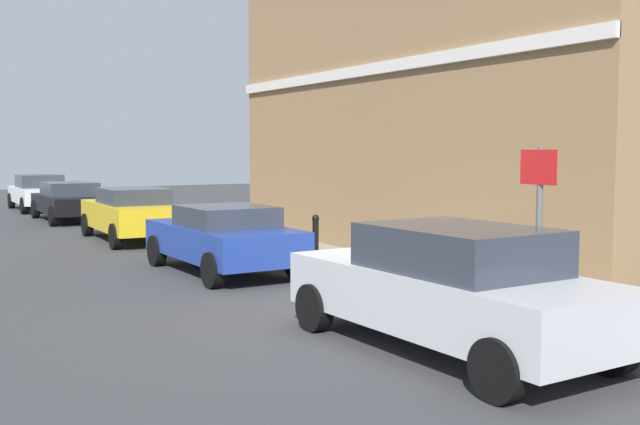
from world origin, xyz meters
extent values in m
plane|color=#38383A|center=(0.00, 0.00, 0.00)|extent=(80.00, 80.00, 0.00)
cube|color=gray|center=(2.02, 6.00, 0.07)|extent=(2.35, 30.00, 0.15)
cube|color=olive|center=(6.63, 4.22, 3.50)|extent=(6.86, 12.44, 7.01)
cube|color=silver|center=(3.16, 4.22, 4.14)|extent=(0.12, 12.44, 0.24)
cube|color=#B7B7BC|center=(-0.22, -2.32, 0.66)|extent=(1.89, 4.49, 0.68)
cube|color=#2D333D|center=(-0.21, -2.51, 1.25)|extent=(1.62, 2.22, 0.55)
cylinder|color=black|center=(-1.10, -0.67, 0.32)|extent=(0.24, 0.65, 0.64)
cylinder|color=black|center=(0.58, -0.63, 0.32)|extent=(0.24, 0.65, 0.64)
cylinder|color=black|center=(-1.01, -4.02, 0.32)|extent=(0.24, 0.65, 0.64)
cylinder|color=black|center=(0.66, -3.98, 0.32)|extent=(0.24, 0.65, 0.64)
cube|color=navy|center=(-0.24, 4.39, 0.63)|extent=(1.83, 4.08, 0.62)
cube|color=#2D333D|center=(-0.24, 4.20, 1.12)|extent=(1.59, 1.80, 0.41)
cylinder|color=black|center=(-1.10, 5.86, 0.32)|extent=(0.23, 0.64, 0.64)
cylinder|color=black|center=(0.59, 5.88, 0.32)|extent=(0.23, 0.64, 0.64)
cylinder|color=black|center=(-1.07, 2.90, 0.32)|extent=(0.23, 0.64, 0.64)
cylinder|color=black|center=(0.62, 2.91, 0.32)|extent=(0.23, 0.64, 0.64)
cube|color=gold|center=(-0.27, 10.49, 0.66)|extent=(1.86, 4.39, 0.69)
cube|color=#2D333D|center=(-0.27, 10.26, 1.20)|extent=(1.59, 2.01, 0.43)
cylinder|color=black|center=(-1.05, 12.14, 0.32)|extent=(0.24, 0.65, 0.64)
cylinder|color=black|center=(0.60, 12.09, 0.32)|extent=(0.24, 0.65, 0.64)
cylinder|color=black|center=(-1.13, 8.89, 0.32)|extent=(0.24, 0.65, 0.64)
cylinder|color=black|center=(0.51, 8.85, 0.32)|extent=(0.24, 0.65, 0.64)
cube|color=black|center=(-0.47, 17.04, 0.60)|extent=(1.84, 4.40, 0.55)
cube|color=#2D333D|center=(-0.47, 17.00, 1.09)|extent=(1.61, 2.11, 0.47)
cylinder|color=black|center=(-1.31, 18.69, 0.32)|extent=(0.23, 0.64, 0.64)
cylinder|color=black|center=(0.40, 18.68, 0.32)|extent=(0.23, 0.64, 0.64)
cylinder|color=black|center=(-1.33, 15.41, 0.32)|extent=(0.23, 0.64, 0.64)
cylinder|color=black|center=(0.37, 15.39, 0.32)|extent=(0.23, 0.64, 0.64)
cube|color=silver|center=(-0.49, 22.34, 0.62)|extent=(1.85, 4.40, 0.60)
cube|color=#2D333D|center=(-0.49, 22.36, 1.17)|extent=(1.61, 1.86, 0.53)
cylinder|color=black|center=(-1.34, 23.98, 0.32)|extent=(0.22, 0.64, 0.64)
cylinder|color=black|center=(0.38, 23.97, 0.32)|extent=(0.22, 0.64, 0.64)
cylinder|color=black|center=(-1.37, 20.70, 0.32)|extent=(0.22, 0.64, 0.64)
cylinder|color=black|center=(0.35, 20.69, 0.32)|extent=(0.22, 0.64, 0.64)
cube|color=#1E4C28|center=(1.74, -0.24, 0.72)|extent=(0.40, 0.55, 1.15)
cube|color=#333333|center=(1.74, -0.24, 0.19)|extent=(0.46, 0.61, 0.08)
cylinder|color=black|center=(1.84, 1.53, 0.62)|extent=(0.12, 0.12, 0.95)
sphere|color=black|center=(1.84, 1.53, 1.12)|extent=(0.14, 0.14, 0.14)
cylinder|color=black|center=(1.10, 3.06, 0.62)|extent=(0.12, 0.12, 0.95)
sphere|color=black|center=(1.10, 3.06, 1.12)|extent=(0.14, 0.14, 0.14)
cylinder|color=#59595B|center=(1.11, -2.51, 1.30)|extent=(0.08, 0.08, 2.30)
cube|color=white|center=(1.09, -2.51, 2.20)|extent=(0.03, 0.56, 0.40)
cube|color=red|center=(1.07, -2.51, 2.20)|extent=(0.01, 0.60, 0.44)
camera|label=1|loc=(-6.02, -9.13, 2.41)|focal=41.82mm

